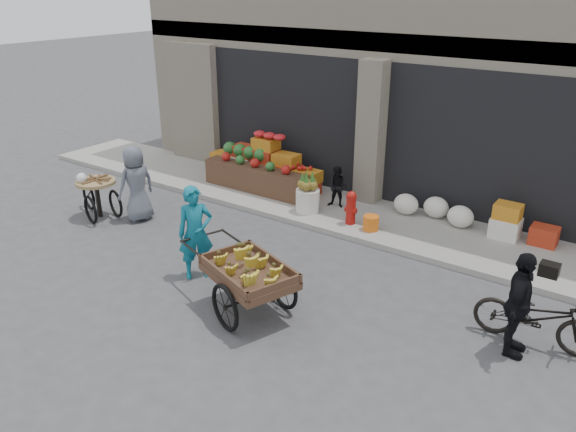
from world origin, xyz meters
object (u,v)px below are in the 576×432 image
Objects in this scene: orange_bucket at (371,223)px; seated_person at (338,187)px; cyclist at (518,305)px; vendor_woman at (196,233)px; tricycle_cart at (97,192)px; pineapple_bin at (308,200)px; fire_hydrant at (351,206)px; bicycle at (537,317)px; banana_cart at (247,269)px; vendor_grey at (136,184)px.

seated_person is at bearing 149.74° from orange_bucket.
orange_bucket is at bearing 50.59° from cyclist.
vendor_woman is 3.72m from tricycle_cart.
pineapple_bin is 0.73× the size of fire_hydrant.
bicycle reaches higher than orange_bucket.
fire_hydrant is 3.73m from banana_cart.
bicycle is at bearing -31.15° from cyclist.
tricycle_cart is (-4.84, -2.59, 0.06)m from fire_hydrant.
banana_cart is 5.22m from tricycle_cart.
bicycle reaches higher than fire_hydrant.
banana_cart is (0.95, -4.36, 0.18)m from seated_person.
vendor_grey is (-2.79, 1.11, -0.01)m from vendor_woman.
orange_bucket is 0.22× the size of tricycle_cart.
cyclist is at bearing 99.97° from vendor_grey.
orange_bucket is 5.92m from tricycle_cart.
seated_person reaches higher than fire_hydrant.
orange_bucket is at bearing 40.52° from tricycle_cart.
cyclist is (3.67, 1.29, 0.01)m from banana_cart.
cyclist is (7.90, -0.23, -0.05)m from vendor_grey.
seated_person is at bearing 56.35° from bicycle.
vendor_grey is (-3.29, -2.85, 0.24)m from seated_person.
vendor_woman is 0.97× the size of bicycle.
pineapple_bin is 3.40m from vendor_woman.
cyclist is at bearing -26.28° from pineapple_bin.
bicycle is (5.32, 1.29, -0.38)m from vendor_woman.
orange_bucket is 0.19× the size of vendor_grey.
vendor_woman reaches higher than banana_cart.
banana_cart is 1.61× the size of vendor_woman.
vendor_woman is (-0.50, -3.96, 0.25)m from seated_person.
fire_hydrant is at bearing 53.63° from cyclist.
pineapple_bin reaches higher than orange_bucket.
seated_person is 0.35× the size of banana_cart.
tricycle_cart is at bearing -154.56° from orange_bucket.
banana_cart is 1.73× the size of cyclist.
tricycle_cart is at bearing -151.95° from seated_person.
orange_bucket is at bearing 9.94° from vendor_woman.
vendor_woman reaches higher than tricycle_cart.
banana_cart is (1.35, -3.76, 0.39)m from pineapple_bin.
bicycle is (8.10, 0.17, -0.37)m from vendor_grey.
tricycle_cart is at bearing 89.01° from bicycle.
tricycle_cart is 8.76m from cyclist.
fire_hydrant is 4.62m from cyclist.
cyclist is at bearing 148.85° from bicycle.
bicycle is at bearing 102.84° from vendor_grey.
seated_person is at bearing 142.57° from vendor_grey.
tricycle_cart is at bearing -144.78° from pineapple_bin.
seated_person is 5.55m from cyclist.
seated_person is at bearing 137.12° from fire_hydrant.
banana_cart is 1.56× the size of bicycle.
pineapple_bin is 1.61m from orange_bucket.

